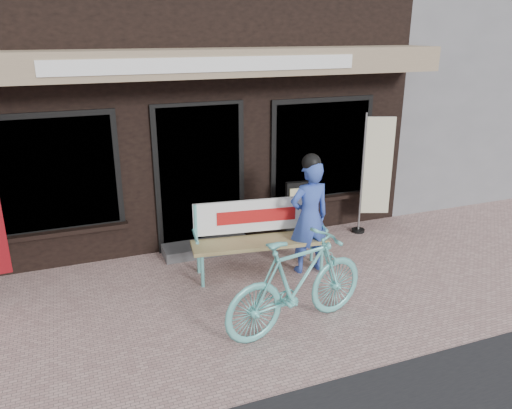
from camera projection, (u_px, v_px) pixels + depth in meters
name	position (u px, v px, depth m)	size (l,w,h in m)	color
ground	(247.00, 309.00, 5.96)	(70.00, 70.00, 0.00)	tan
storefront	(155.00, 39.00, 9.33)	(7.00, 6.77, 6.00)	black
neighbor_right_near	(484.00, 44.00, 12.75)	(10.00, 7.00, 5.60)	slate
bench	(258.00, 231.00, 6.74)	(1.87, 0.71, 0.99)	#62BFBA
person	(309.00, 215.00, 6.67)	(0.58, 0.39, 1.66)	#334FB1
bicycle	(297.00, 283.00, 5.43)	(0.52, 1.83, 1.10)	#62BFBA
nobori_cream	(375.00, 173.00, 7.91)	(0.58, 0.31, 1.96)	gray
menu_stand	(301.00, 212.00, 7.64)	(0.51, 0.15, 1.00)	black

